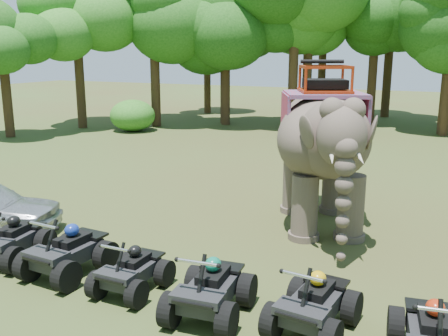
{
  "coord_description": "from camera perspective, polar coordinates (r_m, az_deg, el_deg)",
  "views": [
    {
      "loc": [
        5.06,
        -9.73,
        4.73
      ],
      "look_at": [
        0.0,
        1.2,
        1.9
      ],
      "focal_mm": 40.0,
      "sensor_mm": 36.0,
      "label": 1
    }
  ],
  "objects": [
    {
      "name": "ground",
      "position": [
        11.94,
        -2.46,
        -10.12
      ],
      "size": [
        110.0,
        110.0,
        0.0
      ],
      "primitive_type": "plane",
      "color": "#47381E",
      "rests_on": "ground"
    },
    {
      "name": "elephant",
      "position": [
        13.73,
        11.2,
        2.51
      ],
      "size": [
        4.29,
        5.82,
        4.47
      ],
      "primitive_type": null,
      "rotation": [
        0.0,
        0.0,
        0.41
      ],
      "color": "#4B3F37",
      "rests_on": "ground"
    },
    {
      "name": "atv_0",
      "position": [
        12.51,
        -23.25,
        -6.99
      ],
      "size": [
        1.47,
        1.87,
        1.28
      ],
      "primitive_type": null,
      "rotation": [
        0.0,
        0.0,
        0.13
      ],
      "color": "black",
      "rests_on": "ground"
    },
    {
      "name": "atv_1",
      "position": [
        11.31,
        -17.48,
        -8.39
      ],
      "size": [
        1.44,
        1.91,
        1.36
      ],
      "primitive_type": null,
      "rotation": [
        0.0,
        0.0,
        -0.06
      ],
      "color": "black",
      "rests_on": "ground"
    },
    {
      "name": "atv_2",
      "position": [
        10.29,
        -10.53,
        -10.82
      ],
      "size": [
        1.14,
        1.56,
        1.16
      ],
      "primitive_type": null,
      "rotation": [
        0.0,
        0.0,
        -0.0
      ],
      "color": "black",
      "rests_on": "ground"
    },
    {
      "name": "atv_3",
      "position": [
        9.24,
        -1.6,
        -12.89
      ],
      "size": [
        1.46,
        1.9,
        1.33
      ],
      "primitive_type": null,
      "rotation": [
        0.0,
        0.0,
        0.09
      ],
      "color": "black",
      "rests_on": "ground"
    },
    {
      "name": "atv_4",
      "position": [
        8.94,
        10.25,
        -14.22
      ],
      "size": [
        1.44,
        1.85,
        1.28
      ],
      "primitive_type": null,
      "rotation": [
        0.0,
        0.0,
        -0.11
      ],
      "color": "black",
      "rests_on": "ground"
    },
    {
      "name": "atv_5",
      "position": [
        8.51,
        22.95,
        -16.59
      ],
      "size": [
        1.52,
        1.92,
        1.29
      ],
      "primitive_type": null,
      "rotation": [
        0.0,
        0.0,
        0.15
      ],
      "color": "black",
      "rests_on": "ground"
    },
    {
      "name": "tree_0",
      "position": [
        34.24,
        16.75,
        12.39
      ],
      "size": [
        6.38,
        6.38,
        9.11
      ],
      "primitive_type": null,
      "color": "#195114",
      "rests_on": "ground"
    },
    {
      "name": "tree_23",
      "position": [
        30.4,
        -23.82,
        10.13
      ],
      "size": [
        5.14,
        5.14,
        7.34
      ],
      "primitive_type": null,
      "color": "#195114",
      "rests_on": "ground"
    },
    {
      "name": "tree_24",
      "position": [
        32.58,
        -16.3,
        11.95
      ],
      "size": [
        6.02,
        6.02,
        8.6
      ],
      "primitive_type": null,
      "color": "#195114",
      "rests_on": "ground"
    },
    {
      "name": "tree_25",
      "position": [
        32.28,
        -7.97,
        13.26
      ],
      "size": [
        6.75,
        6.75,
        9.64
      ],
      "primitive_type": null,
      "color": "#195114",
      "rests_on": "ground"
    },
    {
      "name": "tree_26",
      "position": [
        33.38,
        0.04,
        11.95
      ],
      "size": [
        5.58,
        5.58,
        7.97
      ],
      "primitive_type": null,
      "color": "#195114",
      "rests_on": "ground"
    },
    {
      "name": "tree_27",
      "position": [
        31.58,
        7.99,
        13.19
      ],
      "size": [
        6.69,
        6.69,
        9.55
      ],
      "primitive_type": null,
      "color": "#195114",
      "rests_on": "ground"
    },
    {
      "name": "tree_28",
      "position": [
        38.98,
        -1.93,
        11.67
      ],
      "size": [
        5.15,
        5.15,
        7.36
      ],
      "primitive_type": null,
      "color": "#195114",
      "rests_on": "ground"
    },
    {
      "name": "tree_29",
      "position": [
        38.85,
        11.22,
        12.84
      ],
      "size": [
        6.48,
        6.48,
        9.26
      ],
      "primitive_type": null,
      "color": "#195114",
      "rests_on": "ground"
    },
    {
      "name": "tree_32",
      "position": [
        32.71,
        0.2,
        12.41
      ],
      "size": [
        5.97,
        5.97,
        8.53
      ],
      "primitive_type": null,
      "color": "#195114",
      "rests_on": "ground"
    },
    {
      "name": "tree_33",
      "position": [
        33.05,
        9.59,
        13.16
      ],
      "size": [
        6.71,
        6.71,
        9.59
      ],
      "primitive_type": null,
      "color": "#195114",
      "rests_on": "ground"
    },
    {
      "name": "tree_37",
      "position": [
        38.49,
        18.4,
        13.19
      ],
      "size": [
        7.2,
        7.2,
        10.29
      ],
      "primitive_type": null,
      "color": "#195114",
      "rests_on": "ground"
    }
  ]
}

